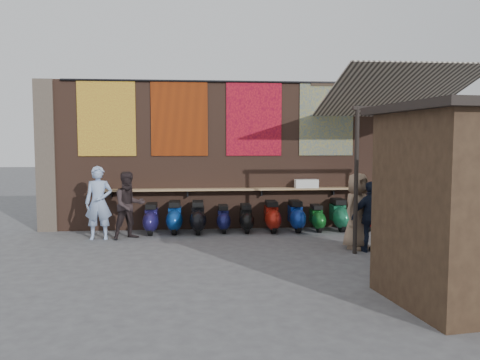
% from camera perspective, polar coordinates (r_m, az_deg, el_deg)
% --- Properties ---
extents(ground, '(70.00, 70.00, 0.00)m').
position_cam_1_polar(ground, '(10.49, 1.66, -8.42)').
color(ground, '#474749').
rests_on(ground, ground).
extents(brick_wall, '(10.00, 0.40, 4.00)m').
position_cam_1_polar(brick_wall, '(12.90, 0.26, 3.02)').
color(brick_wall, brown).
rests_on(brick_wall, ground).
extents(pier_left, '(0.50, 0.50, 4.00)m').
position_cam_1_polar(pier_left, '(13.45, -22.40, 2.73)').
color(pier_left, '#4C4238').
rests_on(pier_left, ground).
extents(pier_right, '(0.50, 0.50, 4.00)m').
position_cam_1_polar(pier_right, '(14.36, 21.42, 2.86)').
color(pier_right, '#4C4238').
rests_on(pier_right, ground).
extents(eating_counter, '(8.00, 0.32, 0.05)m').
position_cam_1_polar(eating_counter, '(12.59, 0.42, -1.13)').
color(eating_counter, '#9E7A51').
rests_on(eating_counter, brick_wall).
extents(shelf_box, '(0.62, 0.27, 0.23)m').
position_cam_1_polar(shelf_box, '(12.83, 8.09, -0.44)').
color(shelf_box, white).
rests_on(shelf_box, eating_counter).
extents(tapestry_redgold, '(1.50, 0.02, 2.00)m').
position_cam_1_polar(tapestry_redgold, '(12.86, -15.96, 7.29)').
color(tapestry_redgold, '#9F3A17').
rests_on(tapestry_redgold, brick_wall).
extents(tapestry_sun, '(1.50, 0.02, 2.00)m').
position_cam_1_polar(tapestry_sun, '(12.64, -7.40, 7.48)').
color(tapestry_sun, '#D7450C').
rests_on(tapestry_sun, brick_wall).
extents(tapestry_orange, '(1.50, 0.02, 2.00)m').
position_cam_1_polar(tapestry_orange, '(12.73, 1.71, 7.49)').
color(tapestry_orange, red).
rests_on(tapestry_orange, brick_wall).
extents(tapestry_multi, '(1.50, 0.02, 2.00)m').
position_cam_1_polar(tapestry_multi, '(13.11, 10.50, 7.34)').
color(tapestry_multi, '#254A89').
rests_on(tapestry_multi, brick_wall).
extents(hang_rail, '(9.50, 0.06, 0.06)m').
position_cam_1_polar(hang_rail, '(12.77, 0.36, 11.90)').
color(hang_rail, black).
rests_on(hang_rail, brick_wall).
extents(scooter_stool_0, '(0.37, 0.82, 0.78)m').
position_cam_1_polar(scooter_stool_0, '(12.33, -10.77, -4.67)').
color(scooter_stool_0, '#1C164F').
rests_on(scooter_stool_0, ground).
extents(scooter_stool_1, '(0.39, 0.86, 0.82)m').
position_cam_1_polar(scooter_stool_1, '(12.34, -7.96, -4.53)').
color(scooter_stool_1, navy).
rests_on(scooter_stool_1, ground).
extents(scooter_stool_2, '(0.39, 0.87, 0.83)m').
position_cam_1_polar(scooter_stool_2, '(12.26, -5.15, -4.55)').
color(scooter_stool_2, black).
rests_on(scooter_stool_2, ground).
extents(scooter_stool_3, '(0.33, 0.74, 0.70)m').
position_cam_1_polar(scooter_stool_3, '(12.37, -2.05, -4.73)').
color(scooter_stool_3, '#121445').
rests_on(scooter_stool_3, ground).
extents(scooter_stool_4, '(0.34, 0.77, 0.73)m').
position_cam_1_polar(scooter_stool_4, '(12.36, 0.73, -4.68)').
color(scooter_stool_4, black).
rests_on(scooter_stool_4, ground).
extents(scooter_stool_5, '(0.38, 0.85, 0.81)m').
position_cam_1_polar(scooter_stool_5, '(12.43, 3.90, -4.46)').
color(scooter_stool_5, maroon).
rests_on(scooter_stool_5, ground).
extents(scooter_stool_6, '(0.38, 0.85, 0.81)m').
position_cam_1_polar(scooter_stool_6, '(12.55, 6.83, -4.39)').
color(scooter_stool_6, navy).
rests_on(scooter_stool_6, ground).
extents(scooter_stool_7, '(0.33, 0.73, 0.70)m').
position_cam_1_polar(scooter_stool_7, '(12.66, 9.36, -4.59)').
color(scooter_stool_7, '#10531B').
rests_on(scooter_stool_7, ground).
extents(scooter_stool_8, '(0.40, 0.88, 0.84)m').
position_cam_1_polar(scooter_stool_8, '(12.87, 11.96, -4.16)').
color(scooter_stool_8, '#1A6945').
rests_on(scooter_stool_8, ground).
extents(scooter_stool_9, '(0.38, 0.84, 0.80)m').
position_cam_1_polar(scooter_stool_9, '(13.06, 14.87, -4.18)').
color(scooter_stool_9, '#9B0D0B').
rests_on(scooter_stool_9, ground).
extents(diner_left, '(0.67, 0.45, 1.79)m').
position_cam_1_polar(diner_left, '(11.88, -16.84, -2.68)').
color(diner_left, '#92AAD5').
rests_on(diner_left, ground).
extents(diner_right, '(1.01, 0.94, 1.65)m').
position_cam_1_polar(diner_right, '(11.77, -13.39, -3.01)').
color(diner_right, '#2A2122').
rests_on(diner_right, ground).
extents(shopper_navy, '(0.93, 0.46, 1.53)m').
position_cam_1_polar(shopper_navy, '(10.50, 15.70, -4.34)').
color(shopper_navy, black).
rests_on(shopper_navy, ground).
extents(shopper_grey, '(1.08, 0.68, 1.60)m').
position_cam_1_polar(shopper_grey, '(12.28, 23.80, -3.10)').
color(shopper_grey, '#535156').
rests_on(shopper_grey, ground).
extents(shopper_tan, '(0.98, 0.94, 1.69)m').
position_cam_1_polar(shopper_tan, '(10.71, 14.08, -3.68)').
color(shopper_tan, '#886E57').
rests_on(shopper_tan, ground).
extents(stall_sign, '(1.20, 0.19, 0.50)m').
position_cam_1_polar(stall_sign, '(8.49, 23.46, 1.94)').
color(stall_sign, gold).
rests_on(stall_sign, market_stall).
extents(stall_shelf, '(2.14, 0.37, 0.06)m').
position_cam_1_polar(stall_shelf, '(8.59, 23.23, -4.79)').
color(stall_shelf, '#473321').
rests_on(stall_shelf, market_stall).
extents(awning_canvas, '(3.20, 3.28, 0.97)m').
position_cam_1_polar(awning_canvas, '(12.06, 18.18, 10.04)').
color(awning_canvas, beige).
rests_on(awning_canvas, brick_wall).
extents(awning_ledger, '(3.30, 0.08, 0.12)m').
position_cam_1_polar(awning_ledger, '(13.57, 15.52, 11.18)').
color(awning_ledger, '#33261C').
rests_on(awning_ledger, brick_wall).
extents(awning_header, '(3.00, 0.08, 0.08)m').
position_cam_1_polar(awning_header, '(10.66, 21.34, 8.14)').
color(awning_header, black).
rests_on(awning_header, awning_post_left).
extents(awning_post_left, '(0.09, 0.09, 3.10)m').
position_cam_1_polar(awning_post_left, '(10.13, 13.97, -0.14)').
color(awning_post_left, black).
rests_on(awning_post_left, ground).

